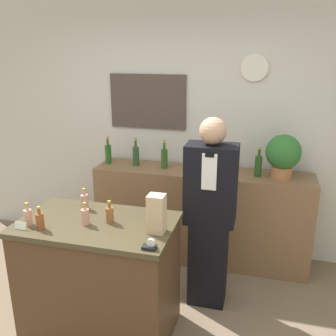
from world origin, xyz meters
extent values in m
cube|color=silver|center=(0.00, 2.00, 1.35)|extent=(5.20, 0.06, 2.70)
cube|color=#4A3C37|center=(-0.41, 1.96, 1.64)|extent=(0.83, 0.02, 0.57)
cylinder|color=white|center=(0.67, 1.95, 2.01)|extent=(0.26, 0.03, 0.26)
cube|color=brown|center=(0.23, 1.72, 0.50)|extent=(2.22, 0.45, 0.99)
cube|color=#4C331E|center=(-0.34, 0.43, 0.46)|extent=(1.13, 0.66, 0.92)
cube|color=#433A26|center=(-0.34, 0.43, 0.94)|extent=(1.16, 0.69, 0.04)
cylinder|color=#9E6B38|center=(-0.83, 0.16, 0.30)|extent=(0.07, 0.07, 0.26)
cylinder|color=#9E6B38|center=(-0.50, 0.16, 0.30)|extent=(0.07, 0.07, 0.26)
cylinder|color=tan|center=(-0.18, 0.16, 0.30)|extent=(0.07, 0.07, 0.26)
cylinder|color=#9E6B38|center=(0.15, 0.16, 0.30)|extent=(0.07, 0.07, 0.26)
cube|color=black|center=(0.42, 1.02, 0.39)|extent=(0.32, 0.25, 0.78)
cube|color=black|center=(0.42, 1.02, 1.11)|extent=(0.42, 0.25, 0.68)
cube|color=white|center=(0.42, 0.89, 1.26)|extent=(0.12, 0.01, 0.30)
cube|color=black|center=(0.42, 0.89, 1.40)|extent=(0.07, 0.01, 0.03)
sphere|color=tan|center=(0.42, 1.02, 1.56)|extent=(0.22, 0.22, 0.22)
cylinder|color=#B27047|center=(1.00, 1.69, 1.05)|extent=(0.19, 0.19, 0.12)
sphere|color=#2D6B2D|center=(1.00, 1.69, 1.25)|extent=(0.33, 0.33, 0.33)
cube|color=tan|center=(0.14, 0.39, 1.10)|extent=(0.12, 0.11, 0.28)
cube|color=black|center=(0.16, 0.16, 0.97)|extent=(0.09, 0.06, 0.02)
cylinder|color=silver|center=(0.17, 0.16, 1.00)|extent=(0.06, 0.02, 0.06)
cube|color=white|center=(-0.81, 0.18, 0.99)|extent=(0.09, 0.02, 0.06)
cylinder|color=tan|center=(-0.79, 0.26, 1.02)|extent=(0.06, 0.06, 0.12)
cylinder|color=tan|center=(-0.79, 0.26, 1.10)|extent=(0.02, 0.02, 0.04)
cylinder|color=#B29933|center=(-0.79, 0.26, 1.12)|extent=(0.03, 0.03, 0.01)
cylinder|color=brown|center=(-0.67, 0.23, 1.02)|extent=(0.06, 0.06, 0.12)
cylinder|color=brown|center=(-0.67, 0.23, 1.10)|extent=(0.02, 0.02, 0.04)
cylinder|color=#B29933|center=(-0.67, 0.23, 1.12)|extent=(0.03, 0.03, 0.01)
cylinder|color=tan|center=(-0.53, 0.63, 1.02)|extent=(0.06, 0.06, 0.12)
cylinder|color=tan|center=(-0.53, 0.63, 1.10)|extent=(0.02, 0.02, 0.04)
cylinder|color=#B29933|center=(-0.53, 0.63, 1.12)|extent=(0.03, 0.03, 0.01)
cylinder|color=tan|center=(-0.40, 0.38, 1.02)|extent=(0.06, 0.06, 0.12)
cylinder|color=tan|center=(-0.40, 0.38, 1.10)|extent=(0.02, 0.02, 0.04)
cylinder|color=#B29933|center=(-0.40, 0.38, 1.12)|extent=(0.03, 0.03, 0.01)
cylinder|color=brown|center=(-0.24, 0.45, 1.02)|extent=(0.06, 0.06, 0.12)
cylinder|color=brown|center=(-0.24, 0.45, 1.10)|extent=(0.02, 0.02, 0.04)
cylinder|color=#B29933|center=(-0.24, 0.45, 1.12)|extent=(0.03, 0.03, 0.01)
cylinder|color=#27571E|center=(-0.80, 1.73, 1.09)|extent=(0.07, 0.07, 0.20)
cylinder|color=#27571E|center=(-0.80, 1.73, 1.23)|extent=(0.03, 0.03, 0.07)
cylinder|color=#B29933|center=(-0.80, 1.73, 1.28)|extent=(0.03, 0.03, 0.02)
cylinder|color=#2B4B29|center=(-0.48, 1.73, 1.09)|extent=(0.07, 0.07, 0.20)
cylinder|color=#2B4B29|center=(-0.48, 1.73, 1.23)|extent=(0.03, 0.03, 0.07)
cylinder|color=#B29933|center=(-0.48, 1.73, 1.28)|extent=(0.03, 0.03, 0.02)
cylinder|color=#315620|center=(-0.17, 1.72, 1.09)|extent=(0.07, 0.07, 0.20)
cylinder|color=#315620|center=(-0.17, 1.72, 1.23)|extent=(0.03, 0.03, 0.07)
cylinder|color=#B29933|center=(-0.17, 1.72, 1.28)|extent=(0.03, 0.03, 0.02)
cylinder|color=#2D4A29|center=(0.15, 1.72, 1.09)|extent=(0.07, 0.07, 0.20)
cylinder|color=#2D4A29|center=(0.15, 1.72, 1.23)|extent=(0.03, 0.03, 0.07)
cylinder|color=#B29933|center=(0.15, 1.72, 1.28)|extent=(0.03, 0.03, 0.02)
cylinder|color=#2B4C24|center=(0.46, 1.73, 1.09)|extent=(0.07, 0.07, 0.20)
cylinder|color=#2B4C24|center=(0.46, 1.73, 1.23)|extent=(0.03, 0.03, 0.07)
cylinder|color=#B29933|center=(0.46, 1.73, 1.28)|extent=(0.03, 0.03, 0.02)
cylinder|color=#274E1E|center=(0.78, 1.70, 1.09)|extent=(0.07, 0.07, 0.20)
cylinder|color=#274E1E|center=(0.78, 1.70, 1.23)|extent=(0.03, 0.03, 0.07)
cylinder|color=#B29933|center=(0.78, 1.70, 1.28)|extent=(0.03, 0.03, 0.02)
camera|label=1|loc=(0.81, -1.86, 2.18)|focal=40.00mm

